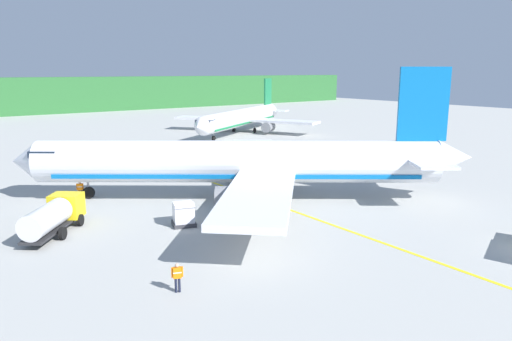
% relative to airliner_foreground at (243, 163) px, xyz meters
% --- Properties ---
extents(ground, '(240.00, 320.00, 0.20)m').
position_rel_airliner_foreground_xyz_m(ground, '(7.65, 25.55, -3.49)').
color(ground, '#A8A8A3').
extents(distant_treeline, '(216.00, 6.00, 9.78)m').
position_rel_airliner_foreground_xyz_m(distant_treeline, '(7.65, 104.19, 1.50)').
color(distant_treeline, '#28602D').
rests_on(distant_treeline, ground).
extents(airliner_foreground, '(35.39, 30.26, 11.90)m').
position_rel_airliner_foreground_xyz_m(airliner_foreground, '(0.00, 0.00, 0.00)').
color(airliner_foreground, silver).
rests_on(airliner_foreground, ground).
extents(airliner_mid_apron, '(31.11, 26.42, 9.92)m').
position_rel_airliner_foreground_xyz_m(airliner_mid_apron, '(27.02, 39.10, -0.56)').
color(airliner_mid_apron, white).
rests_on(airliner_mid_apron, ground).
extents(service_truck_fuel, '(5.66, 6.34, 2.40)m').
position_rel_airliner_foreground_xyz_m(service_truck_fuel, '(-16.49, 0.15, -1.99)').
color(service_truck_fuel, yellow).
rests_on(service_truck_fuel, ground).
extents(cargo_container_near, '(2.13, 2.13, 1.91)m').
position_rel_airliner_foreground_xyz_m(cargo_container_near, '(-8.05, -3.64, -2.49)').
color(cargo_container_near, '#333338').
rests_on(cargo_container_near, ground).
extents(crew_marshaller, '(0.59, 0.38, 1.65)m').
position_rel_airliner_foreground_xyz_m(crew_marshaller, '(-12.05, 8.89, -2.42)').
color(crew_marshaller, '#191E33').
rests_on(crew_marshaller, ground).
extents(crew_loader_left, '(0.59, 0.38, 1.63)m').
position_rel_airliner_foreground_xyz_m(crew_loader_left, '(-13.60, -13.44, -2.43)').
color(crew_loader_left, '#191E33').
rests_on(crew_loader_left, ground).
extents(apron_guide_line, '(0.30, 60.00, 0.01)m').
position_rel_airliner_foreground_xyz_m(apron_guide_line, '(1.14, -4.66, -3.39)').
color(apron_guide_line, yellow).
rests_on(apron_guide_line, ground).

